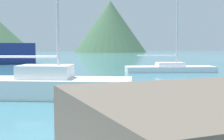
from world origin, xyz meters
TOP-DOWN VIEW (x-y plane):
  - sailboat_inner at (-2.96, 15.52)m, footprint 7.41×4.70m
  - sailboat_outer at (8.23, 25.35)m, footprint 7.60×3.81m
  - buoy_marker at (-1.12, 9.89)m, footprint 0.63×0.63m
  - hill_east at (27.84, 102.22)m, footprint 24.16×24.16m

SIDE VIEW (x-z plane):
  - buoy_marker at x=-1.12m, z-range -0.06..0.66m
  - sailboat_outer at x=8.23m, z-range -4.40..5.11m
  - sailboat_inner at x=-2.96m, z-range -4.39..5.46m
  - hill_east at x=27.84m, z-range 0.00..17.10m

